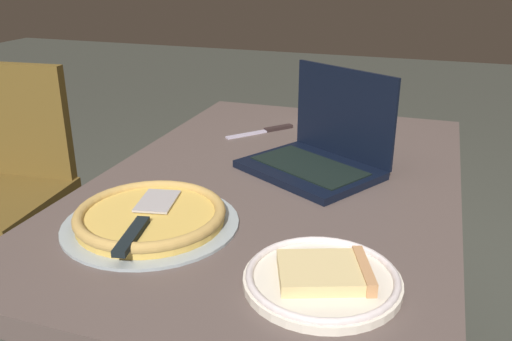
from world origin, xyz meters
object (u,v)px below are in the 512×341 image
object	(u,v)px
pizza_plate	(323,277)
chair_near	(2,178)
table_knife	(267,130)
laptop	(321,150)
dining_table	(277,201)
drink_cup	(314,101)
pizza_tray	(151,217)

from	to	relation	value
pizza_plate	chair_near	distance (m)	1.37
table_knife	laptop	bearing A→B (deg)	-138.90
dining_table	drink_cup	world-z (taller)	drink_cup
laptop	chair_near	size ratio (longest dim) A/B	0.43
drink_cup	pizza_tray	bearing A→B (deg)	171.59
dining_table	table_knife	size ratio (longest dim) A/B	6.96
pizza_tray	chair_near	distance (m)	1.02
table_knife	dining_table	bearing A→B (deg)	-158.10
laptop	drink_cup	xyz separation A→B (m)	(0.45, 0.12, 0.00)
dining_table	drink_cup	bearing A→B (deg)	4.28
pizza_plate	chair_near	bearing A→B (deg)	64.33
pizza_plate	drink_cup	bearing A→B (deg)	14.14
drink_cup	dining_table	bearing A→B (deg)	-175.72
dining_table	table_knife	bearing A→B (deg)	21.90
pizza_tray	drink_cup	bearing A→B (deg)	-8.41
laptop	table_knife	distance (m)	0.33
dining_table	laptop	world-z (taller)	laptop
pizza_plate	dining_table	bearing A→B (deg)	26.04
pizza_tray	pizza_plate	bearing A→B (deg)	-104.59
chair_near	pizza_plate	bearing A→B (deg)	-115.67
dining_table	pizza_plate	distance (m)	0.45
laptop	pizza_tray	bearing A→B (deg)	148.12
table_knife	drink_cup	xyz separation A→B (m)	(0.20, -0.10, 0.05)
pizza_tray	drink_cup	size ratio (longest dim) A/B	3.36
table_knife	drink_cup	size ratio (longest dim) A/B	1.78
table_knife	drink_cup	bearing A→B (deg)	-25.81
dining_table	laptop	distance (m)	0.16
pizza_plate	drink_cup	size ratio (longest dim) A/B	2.48
dining_table	pizza_plate	size ratio (longest dim) A/B	5.00
dining_table	drink_cup	distance (m)	0.55
dining_table	laptop	size ratio (longest dim) A/B	3.32
drink_cup	chair_near	distance (m)	1.08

